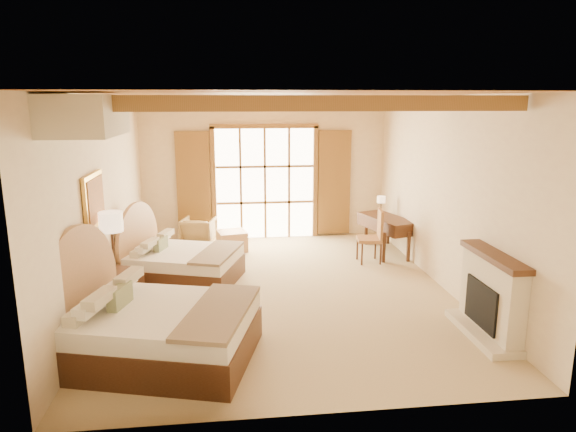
{
  "coord_description": "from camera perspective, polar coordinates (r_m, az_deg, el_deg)",
  "views": [
    {
      "loc": [
        -0.84,
        -8.07,
        3.12
      ],
      "look_at": [
        0.14,
        0.2,
        1.23
      ],
      "focal_mm": 32.0,
      "sensor_mm": 36.0,
      "label": 1
    }
  ],
  "objects": [
    {
      "name": "floor",
      "position": [
        8.69,
        -0.78,
        -8.26
      ],
      "size": [
        7.0,
        7.0,
        0.0
      ],
      "primitive_type": "plane",
      "color": "tan",
      "rests_on": "ground"
    },
    {
      "name": "wall_back",
      "position": [
        11.7,
        -2.61,
        5.3
      ],
      "size": [
        5.5,
        0.0,
        5.5
      ],
      "primitive_type": "plane",
      "rotation": [
        1.57,
        0.0,
        0.0
      ],
      "color": "beige",
      "rests_on": "ground"
    },
    {
      "name": "wall_left",
      "position": [
        8.43,
        -19.76,
        1.64
      ],
      "size": [
        0.0,
        7.0,
        7.0
      ],
      "primitive_type": "plane",
      "rotation": [
        1.57,
        0.0,
        1.57
      ],
      "color": "beige",
      "rests_on": "ground"
    },
    {
      "name": "wall_right",
      "position": [
        8.96,
        16.98,
        2.46
      ],
      "size": [
        0.0,
        7.0,
        7.0
      ],
      "primitive_type": "plane",
      "rotation": [
        1.57,
        0.0,
        -1.57
      ],
      "color": "beige",
      "rests_on": "ground"
    },
    {
      "name": "ceiling",
      "position": [
        8.11,
        -0.85,
        13.35
      ],
      "size": [
        7.0,
        7.0,
        0.0
      ],
      "primitive_type": "plane",
      "rotation": [
        3.14,
        0.0,
        0.0
      ],
      "color": "#B46A33",
      "rests_on": "ground"
    },
    {
      "name": "ceiling_beams",
      "position": [
        8.11,
        -0.85,
        12.51
      ],
      "size": [
        5.39,
        4.6,
        0.18
      ],
      "primitive_type": null,
      "color": "brown",
      "rests_on": "ceiling"
    },
    {
      "name": "french_doors",
      "position": [
        11.69,
        -2.57,
        3.56
      ],
      "size": [
        3.95,
        0.08,
        2.6
      ],
      "color": "white",
      "rests_on": "ground"
    },
    {
      "name": "fireplace",
      "position": [
        7.44,
        21.51,
        -8.66
      ],
      "size": [
        0.46,
        1.4,
        1.16
      ],
      "color": "beige",
      "rests_on": "ground"
    },
    {
      "name": "painting",
      "position": [
        7.67,
        -20.72,
        1.67
      ],
      "size": [
        0.06,
        0.95,
        0.75
      ],
      "color": "gold",
      "rests_on": "wall_left"
    },
    {
      "name": "canopy_valance",
      "position": [
        6.27,
        -21.56,
        10.37
      ],
      "size": [
        0.7,
        1.4,
        0.45
      ],
      "primitive_type": "cube",
      "color": "beige",
      "rests_on": "ceiling"
    },
    {
      "name": "bed_near",
      "position": [
        6.6,
        -15.36,
        -11.71
      ],
      "size": [
        2.59,
        2.16,
        1.43
      ],
      "rotation": [
        0.0,
        0.0,
        -0.27
      ],
      "color": "#482C1B",
      "rests_on": "floor"
    },
    {
      "name": "bed_far",
      "position": [
        9.2,
        -12.3,
        -4.95
      ],
      "size": [
        2.23,
        1.88,
        1.2
      ],
      "rotation": [
        0.0,
        0.0,
        -0.32
      ],
      "color": "#482C1B",
      "rests_on": "floor"
    },
    {
      "name": "nightstand",
      "position": [
        8.34,
        -17.89,
        -7.69
      ],
      "size": [
        0.62,
        0.62,
        0.58
      ],
      "primitive_type": "cube",
      "rotation": [
        0.0,
        0.0,
        -0.36
      ],
      "color": "#482C1B",
      "rests_on": "floor"
    },
    {
      "name": "floor_lamp",
      "position": [
        7.7,
        -19.03,
        -1.31
      ],
      "size": [
        0.33,
        0.33,
        1.57
      ],
      "color": "#342014",
      "rests_on": "floor"
    },
    {
      "name": "armchair",
      "position": [
        11.3,
        -9.89,
        -1.78
      ],
      "size": [
        0.82,
        0.83,
        0.63
      ],
      "primitive_type": "imported",
      "rotation": [
        0.0,
        0.0,
        -3.37
      ],
      "color": "#9E814A",
      "rests_on": "floor"
    },
    {
      "name": "ottoman",
      "position": [
        10.93,
        -6.25,
        -2.74
      ],
      "size": [
        0.68,
        0.68,
        0.42
      ],
      "primitive_type": "cube",
      "rotation": [
        0.0,
        0.0,
        0.21
      ],
      "color": "tan",
      "rests_on": "floor"
    },
    {
      "name": "desk",
      "position": [
        10.86,
        10.87,
        -1.93
      ],
      "size": [
        0.99,
        1.52,
        0.76
      ],
      "rotation": [
        0.0,
        0.0,
        0.31
      ],
      "color": "#482C1B",
      "rests_on": "floor"
    },
    {
      "name": "desk_chair",
      "position": [
        10.19,
        9.13,
        -3.3
      ],
      "size": [
        0.53,
        0.52,
        1.05
      ],
      "rotation": [
        0.0,
        0.0,
        -0.15
      ],
      "color": "olive",
      "rests_on": "floor"
    },
    {
      "name": "desk_lamp",
      "position": [
        11.16,
        10.32,
        1.75
      ],
      "size": [
        0.18,
        0.18,
        0.35
      ],
      "color": "#342014",
      "rests_on": "desk"
    }
  ]
}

